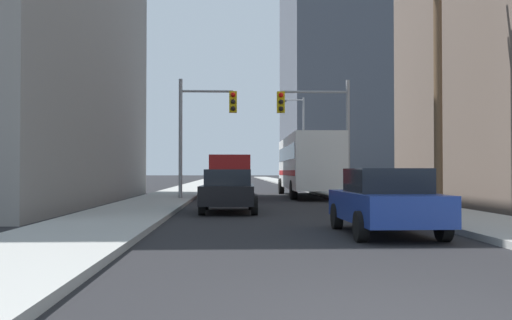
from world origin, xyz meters
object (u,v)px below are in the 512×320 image
traffic_signal_near_left (205,120)px  traffic_signal_near_right (317,119)px  sedan_black (228,191)px  cargo_van_red (230,174)px  sedan_blue (385,201)px  sedan_grey (229,182)px  city_bus (308,163)px

traffic_signal_near_left → traffic_signal_near_right: same height
sedan_black → traffic_signal_near_right: 9.58m
cargo_van_red → sedan_black: (-0.01, -9.77, -0.52)m
sedan_blue → traffic_signal_near_right: (0.72, 15.13, 3.26)m
cargo_van_red → traffic_signal_near_right: 5.47m
sedan_blue → traffic_signal_near_right: bearing=87.3°
sedan_grey → traffic_signal_near_left: size_ratio=0.71×
cargo_van_red → traffic_signal_near_left: size_ratio=0.87×
sedan_blue → sedan_black: bearing=116.6°
sedan_grey → cargo_van_red: bearing=-89.1°
cargo_van_red → sedan_blue: bearing=-78.0°
city_bus → sedan_grey: bearing=140.8°
sedan_black → traffic_signal_near_right: traffic_signal_near_right is taller
sedan_blue → sedan_grey: same height
city_bus → sedan_blue: 19.62m
sedan_blue → sedan_grey: (-3.73, 23.28, 0.00)m
sedan_black → traffic_signal_near_left: bearing=98.8°
traffic_signal_near_left → city_bus: bearing=38.0°
sedan_blue → sedan_grey: 23.58m
sedan_black → sedan_grey: 16.03m
traffic_signal_near_right → cargo_van_red: bearing=156.4°
traffic_signal_near_left → sedan_black: bearing=-81.2°
city_bus → sedan_blue: size_ratio=2.72×
sedan_blue → sedan_black: 8.11m
cargo_van_red → sedan_grey: size_ratio=1.23×
cargo_van_red → city_bus: bearing=29.7°
cargo_van_red → sedan_grey: (-0.10, 6.26, -0.52)m
cargo_van_red → traffic_signal_near_left: bearing=-123.2°
cargo_van_red → traffic_signal_near_right: size_ratio=0.87×
sedan_black → sedan_grey: bearing=90.3°
sedan_blue → traffic_signal_near_left: (-4.86, 15.13, 3.23)m
city_bus → traffic_signal_near_right: 4.91m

